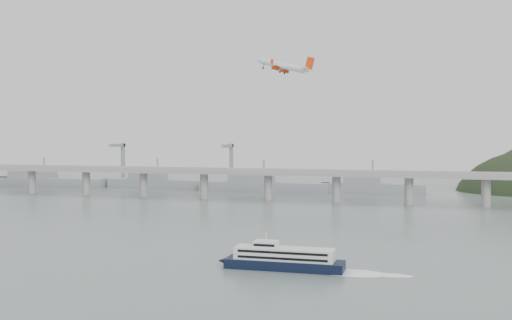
% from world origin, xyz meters
% --- Properties ---
extents(ground, '(900.00, 900.00, 0.00)m').
position_xyz_m(ground, '(0.00, 0.00, 0.00)').
color(ground, slate).
rests_on(ground, ground).
extents(bridge, '(800.00, 22.00, 23.90)m').
position_xyz_m(bridge, '(-1.15, 200.00, 17.65)').
color(bridge, gray).
rests_on(bridge, ground).
extents(distant_fleet, '(453.00, 60.90, 40.00)m').
position_xyz_m(distant_fleet, '(-155.36, 265.08, 6.22)').
color(distant_fleet, gray).
rests_on(distant_fleet, ground).
extents(ferry, '(70.47, 12.36, 13.31)m').
position_xyz_m(ferry, '(29.86, -16.05, 3.61)').
color(ferry, black).
rests_on(ferry, ground).
extents(airliner, '(36.45, 33.67, 11.95)m').
position_xyz_m(airliner, '(3.70, 99.82, 86.13)').
color(airliner, white).
rests_on(airliner, ground).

